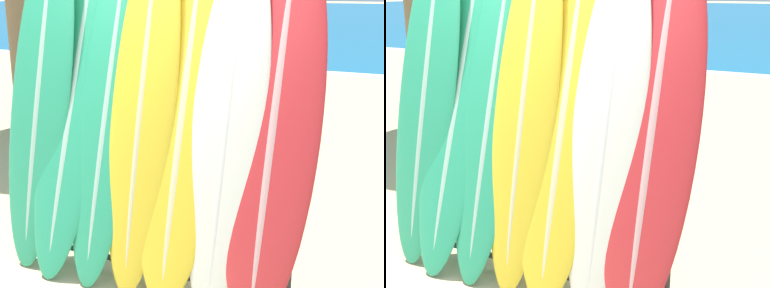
# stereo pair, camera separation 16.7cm
# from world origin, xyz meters

# --- Properties ---
(surfboard_rack) EXTENTS (2.14, 0.04, 0.79)m
(surfboard_rack) POSITION_xyz_m (0.13, 0.29, 0.43)
(surfboard_rack) COLOR #28282D
(surfboard_rack) RESTS_ON ground_plane
(surfboard_slot_0) EXTENTS (0.54, 0.70, 2.53)m
(surfboard_slot_0) POSITION_xyz_m (-0.76, 0.38, 1.26)
(surfboard_slot_0) COLOR #289E70
(surfboard_slot_0) RESTS_ON ground_plane
(surfboard_slot_1) EXTENTS (0.54, 0.90, 2.42)m
(surfboard_slot_1) POSITION_xyz_m (-0.48, 0.41, 1.21)
(surfboard_slot_1) COLOR #289E70
(surfboard_slot_1) RESTS_ON ground_plane
(surfboard_slot_2) EXTENTS (0.49, 0.79, 2.41)m
(surfboard_slot_2) POSITION_xyz_m (-0.17, 0.39, 1.21)
(surfboard_slot_2) COLOR #289E70
(surfboard_slot_2) RESTS_ON ground_plane
(surfboard_slot_3) EXTENTS (0.49, 0.67, 2.45)m
(surfboard_slot_3) POSITION_xyz_m (0.13, 0.36, 1.22)
(surfboard_slot_3) COLOR yellow
(surfboard_slot_3) RESTS_ON ground_plane
(surfboard_slot_4) EXTENTS (0.58, 0.71, 2.31)m
(surfboard_slot_4) POSITION_xyz_m (0.42, 0.37, 1.15)
(surfboard_slot_4) COLOR yellow
(surfboard_slot_4) RESTS_ON ground_plane
(surfboard_slot_5) EXTENTS (0.50, 0.63, 2.32)m
(surfboard_slot_5) POSITION_xyz_m (0.73, 0.35, 1.16)
(surfboard_slot_5) COLOR silver
(surfboard_slot_5) RESTS_ON ground_plane
(surfboard_slot_6) EXTENTS (0.57, 0.72, 2.35)m
(surfboard_slot_6) POSITION_xyz_m (1.02, 0.37, 1.17)
(surfboard_slot_6) COLOR red
(surfboard_slot_6) RESTS_ON ground_plane
(person_far_right) EXTENTS (0.28, 0.30, 1.76)m
(person_far_right) POSITION_xyz_m (-1.83, 9.16, 0.96)
(person_far_right) COLOR #A87A5B
(person_far_right) RESTS_ON ground_plane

